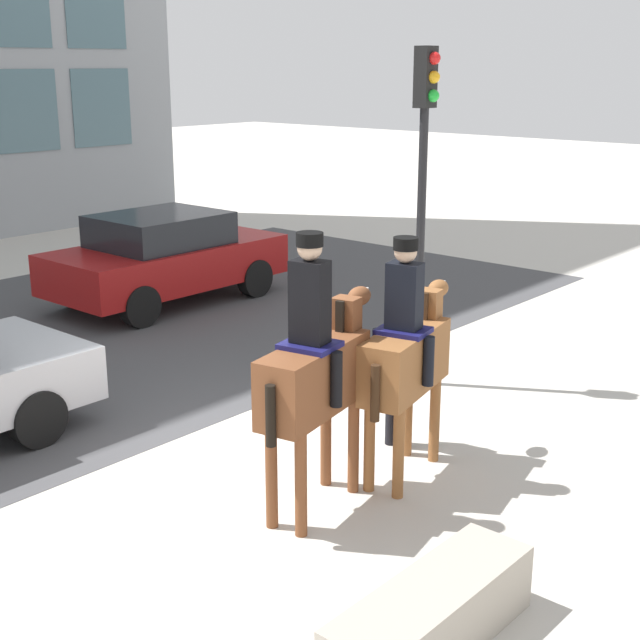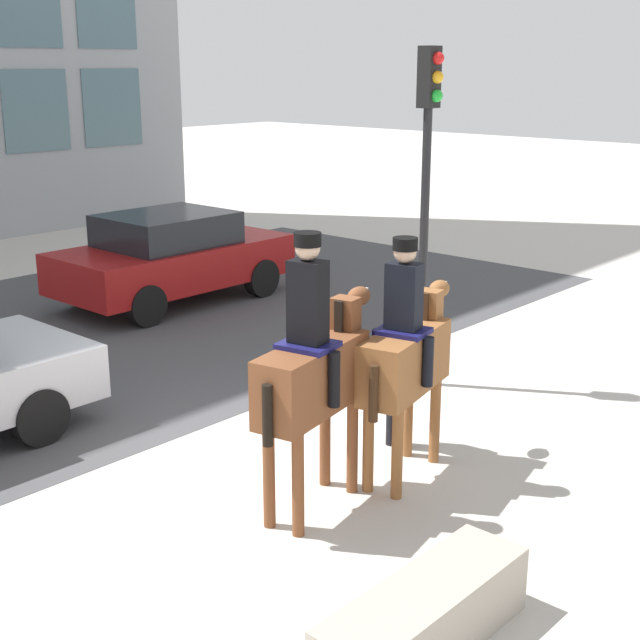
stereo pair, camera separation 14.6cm
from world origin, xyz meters
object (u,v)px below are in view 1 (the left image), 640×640
at_px(mounted_horse_lead, 316,370).
at_px(street_car_far_lane, 165,257).
at_px(pedestrian_bystander, 399,367).
at_px(traffic_light, 424,166).
at_px(planter_ledge, 432,618).
at_px(mounted_horse_companion, 407,354).

distance_m(mounted_horse_lead, street_car_far_lane, 8.01).
distance_m(pedestrian_bystander, traffic_light, 2.81).
xyz_separation_m(pedestrian_bystander, planter_ledge, (-2.70, -2.29, -0.66)).
bearing_deg(pedestrian_bystander, mounted_horse_companion, 32.61).
distance_m(mounted_horse_companion, street_car_far_lane, 7.71).
height_order(mounted_horse_companion, street_car_far_lane, mounted_horse_companion).
xyz_separation_m(mounted_horse_lead, pedestrian_bystander, (1.64, 0.25, -0.45)).
bearing_deg(planter_ledge, street_car_far_lane, 61.04).
height_order(mounted_horse_lead, planter_ledge, mounted_horse_lead).
xyz_separation_m(pedestrian_bystander, traffic_light, (1.79, 1.00, 1.92)).
distance_m(mounted_horse_lead, mounted_horse_companion, 1.15).
xyz_separation_m(mounted_horse_companion, planter_ledge, (-2.18, -1.83, -1.04)).
xyz_separation_m(mounted_horse_companion, pedestrian_bystander, (0.51, 0.45, -0.37)).
height_order(mounted_horse_companion, traffic_light, traffic_light).
xyz_separation_m(mounted_horse_companion, street_car_far_lane, (2.80, 7.17, -0.48)).
relative_size(mounted_horse_lead, traffic_light, 0.62).
bearing_deg(traffic_light, mounted_horse_lead, -159.99).
relative_size(pedestrian_bystander, traffic_light, 0.37).
bearing_deg(mounted_horse_companion, mounted_horse_lead, 156.83).
bearing_deg(street_car_far_lane, planter_ledge, -118.96).
relative_size(mounted_horse_companion, pedestrian_bystander, 1.58).
bearing_deg(mounted_horse_companion, street_car_far_lane, 55.89).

